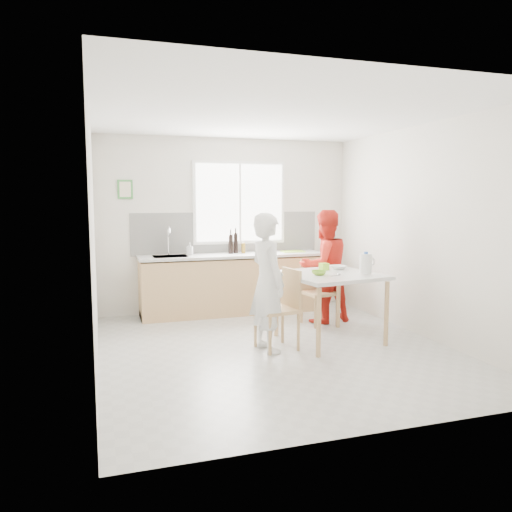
{
  "coord_description": "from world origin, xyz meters",
  "views": [
    {
      "loc": [
        -1.95,
        -5.4,
        1.77
      ],
      "look_at": [
        -0.17,
        0.2,
        1.09
      ],
      "focal_mm": 35.0,
      "sensor_mm": 36.0,
      "label": 1
    }
  ],
  "objects": [
    {
      "name": "ground",
      "position": [
        0.0,
        0.0,
        0.0
      ],
      "size": [
        4.5,
        4.5,
        0.0
      ],
      "primitive_type": "plane",
      "color": "#B7B7B2",
      "rests_on": "ground"
    },
    {
      "name": "room_shell",
      "position": [
        0.0,
        0.0,
        1.64
      ],
      "size": [
        4.5,
        4.5,
        4.5
      ],
      "color": "silver",
      "rests_on": "ground"
    },
    {
      "name": "window",
      "position": [
        0.2,
        2.23,
        1.7
      ],
      "size": [
        1.5,
        0.06,
        1.3
      ],
      "color": "white",
      "rests_on": "room_shell"
    },
    {
      "name": "backsplash",
      "position": [
        0.0,
        2.24,
        1.23
      ],
      "size": [
        3.0,
        0.02,
        0.65
      ],
      "primitive_type": "cube",
      "color": "white",
      "rests_on": "room_shell"
    },
    {
      "name": "picture_frame",
      "position": [
        -1.55,
        2.23,
        1.9
      ],
      "size": [
        0.22,
        0.03,
        0.28
      ],
      "color": "#429143",
      "rests_on": "room_shell"
    },
    {
      "name": "kitchen_counter",
      "position": [
        -0.0,
        1.95,
        0.42
      ],
      "size": [
        2.84,
        0.64,
        1.37
      ],
      "color": "tan",
      "rests_on": "ground"
    },
    {
      "name": "dining_table",
      "position": [
        0.76,
        0.11,
        0.76
      ],
      "size": [
        1.26,
        1.26,
        0.85
      ],
      "rotation": [
        0.0,
        0.0,
        0.16
      ],
      "color": "silver",
      "rests_on": "ground"
    },
    {
      "name": "chair_left",
      "position": [
        0.09,
        0.0,
        0.52
      ],
      "size": [
        0.5,
        0.5,
        0.94
      ],
      "rotation": [
        0.0,
        0.0,
        -1.41
      ],
      "color": "tan",
      "rests_on": "ground"
    },
    {
      "name": "chair_far",
      "position": [
        0.97,
        0.97,
        0.5
      ],
      "size": [
        0.48,
        0.48,
        0.9
      ],
      "rotation": [
        0.0,
        0.0,
        0.16
      ],
      "color": "tan",
      "rests_on": "ground"
    },
    {
      "name": "person_white",
      "position": [
        -0.11,
        -0.03,
        0.8
      ],
      "size": [
        0.47,
        0.64,
        1.61
      ],
      "primitive_type": "imported",
      "rotation": [
        0.0,
        0.0,
        1.73
      ],
      "color": "white",
      "rests_on": "ground"
    },
    {
      "name": "person_red",
      "position": [
        1.11,
        1.02,
        0.8
      ],
      "size": [
        0.87,
        0.72,
        1.61
      ],
      "primitive_type": "imported",
      "rotation": [
        0.0,
        0.0,
        3.3
      ],
      "color": "red",
      "rests_on": "ground"
    },
    {
      "name": "bowl_green",
      "position": [
        0.57,
        0.03,
        0.88
      ],
      "size": [
        0.2,
        0.2,
        0.06
      ],
      "primitive_type": "imported",
      "rotation": [
        0.0,
        0.0,
        0.16
      ],
      "color": "#7AB82A",
      "rests_on": "dining_table"
    },
    {
      "name": "bowl_white",
      "position": [
        1.01,
        0.4,
        0.87
      ],
      "size": [
        0.24,
        0.24,
        0.05
      ],
      "primitive_type": "imported",
      "rotation": [
        0.0,
        0.0,
        0.16
      ],
      "color": "white",
      "rests_on": "dining_table"
    },
    {
      "name": "milk_jug",
      "position": [
        1.12,
        -0.12,
        0.99
      ],
      "size": [
        0.2,
        0.15,
        0.26
      ],
      "rotation": [
        0.0,
        0.0,
        0.16
      ],
      "color": "white",
      "rests_on": "dining_table"
    },
    {
      "name": "green_box",
      "position": [
        0.81,
        0.4,
        0.89
      ],
      "size": [
        0.11,
        0.11,
        0.09
      ],
      "primitive_type": "cube",
      "rotation": [
        0.0,
        0.0,
        0.16
      ],
      "color": "#9BD831",
      "rests_on": "dining_table"
    },
    {
      "name": "spoon",
      "position": [
        0.71,
        -0.12,
        0.86
      ],
      "size": [
        0.15,
        0.09,
        0.01
      ],
      "primitive_type": "cylinder",
      "rotation": [
        0.0,
        1.57,
        0.51
      ],
      "color": "#A5A5AA",
      "rests_on": "dining_table"
    },
    {
      "name": "cutting_board",
      "position": [
        1.0,
        1.97,
        0.93
      ],
      "size": [
        0.36,
        0.27,
        0.01
      ],
      "primitive_type": "cube",
      "rotation": [
        0.0,
        0.0,
        -0.05
      ],
      "color": "#9DD631",
      "rests_on": "kitchen_counter"
    },
    {
      "name": "wine_bottle_a",
      "position": [
        0.08,
        2.05,
        1.08
      ],
      "size": [
        0.07,
        0.07,
        0.32
      ],
      "primitive_type": "cylinder",
      "color": "black",
      "rests_on": "kitchen_counter"
    },
    {
      "name": "wine_bottle_b",
      "position": [
        -0.01,
        2.02,
        1.07
      ],
      "size": [
        0.07,
        0.07,
        0.3
      ],
      "primitive_type": "cylinder",
      "color": "black",
      "rests_on": "kitchen_counter"
    },
    {
      "name": "jar_amber",
      "position": [
        0.19,
        2.01,
        1.0
      ],
      "size": [
        0.06,
        0.06,
        0.16
      ],
      "primitive_type": "cylinder",
      "color": "olive",
      "rests_on": "kitchen_counter"
    },
    {
      "name": "soap_bottle",
      "position": [
        -0.64,
        2.03,
        1.01
      ],
      "size": [
        0.11,
        0.11,
        0.19
      ],
      "primitive_type": "imported",
      "rotation": [
        0.0,
        0.0,
        -0.4
      ],
      "color": "#999999",
      "rests_on": "kitchen_counter"
    }
  ]
}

